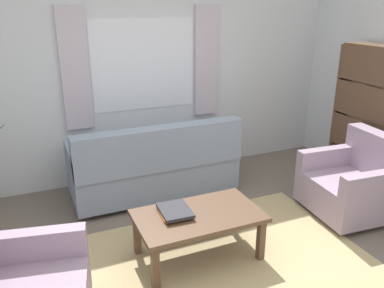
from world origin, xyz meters
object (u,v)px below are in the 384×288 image
Objects in this scene: coffee_table at (198,220)px; couch at (155,166)px; armchair_right at (354,183)px; bookshelf at (369,124)px; book_stack_on_table at (175,211)px.

couch is at bearing 88.44° from coffee_table.
bookshelf reaches higher than armchair_right.
couch is 1.73× the size of coffee_table.
armchair_right reaches higher than coffee_table.
armchair_right is (1.82, -1.26, -0.01)m from couch.
book_stack_on_table is at bearing -85.96° from armchair_right.
bookshelf is (2.49, 0.54, 0.43)m from coffee_table.
book_stack_on_table is at bearing 156.94° from coffee_table.
coffee_table is (-0.04, -1.32, 0.01)m from couch.
bookshelf is at bearing 9.77° from book_stack_on_table.
bookshelf is (2.68, 0.46, 0.34)m from book_stack_on_table.
couch is 5.59× the size of book_stack_on_table.
bookshelf is at bearing 131.91° from armchair_right.
book_stack_on_table is (-0.19, 0.08, 0.08)m from coffee_table.
coffee_table is at bearing -83.55° from armchair_right.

